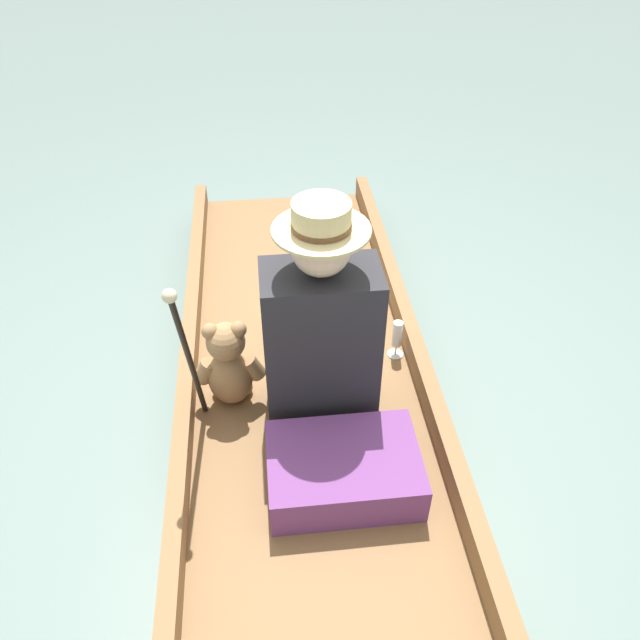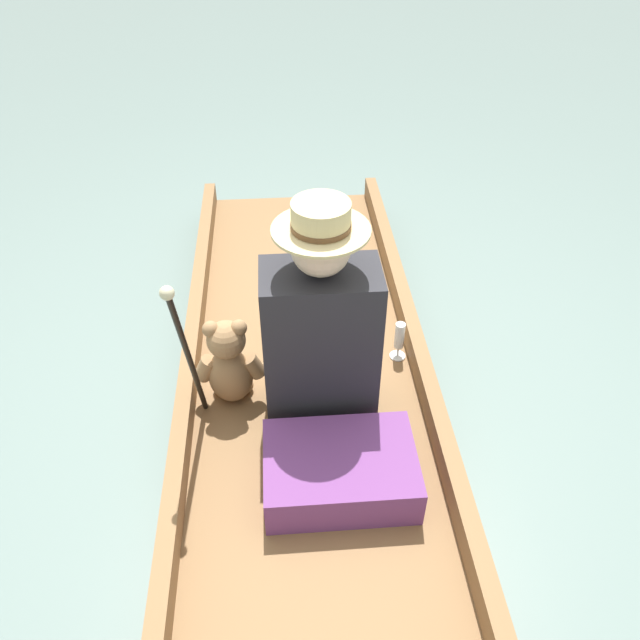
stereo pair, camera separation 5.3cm
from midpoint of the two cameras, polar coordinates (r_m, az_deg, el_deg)
name	(u,v)px [view 2 (the right image)]	position (r m, az deg, el deg)	size (l,w,h in m)	color
ground_plane	(306,395)	(2.73, -0.72, -6.91)	(16.00, 16.00, 0.00)	slate
punt_boat	(306,382)	(2.67, -0.74, -5.69)	(1.01, 2.99, 0.26)	brown
seat_cushion	(340,470)	(2.20, 2.54, -13.58)	(0.52, 0.36, 0.16)	#6B3875
seated_person	(319,334)	(2.28, 0.62, -1.34)	(0.41, 0.69, 0.92)	white
teddy_bear	(229,364)	(2.41, -7.67, -3.98)	(0.28, 0.16, 0.40)	#9E754C
wine_glass	(399,338)	(2.65, 7.83, -1.65)	(0.07, 0.07, 0.18)	silver
walking_cane	(186,348)	(2.08, -11.48, -2.53)	(0.04, 0.31, 0.80)	black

